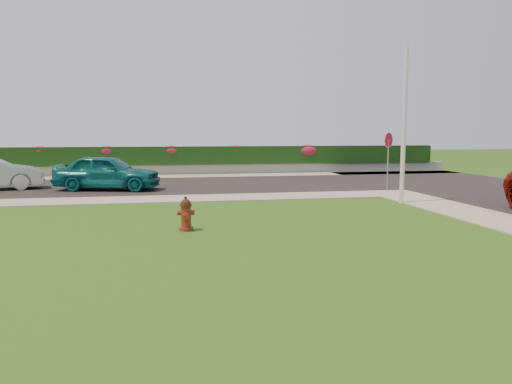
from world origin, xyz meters
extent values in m
plane|color=black|center=(0.00, 0.00, 0.00)|extent=(120.00, 120.00, 0.00)
cube|color=black|center=(-5.00, 14.00, 0.02)|extent=(26.00, 8.00, 0.04)
cube|color=gray|center=(-6.00, 9.00, 0.02)|extent=(24.00, 2.00, 0.04)
cube|color=gray|center=(7.00, 9.00, 0.02)|extent=(2.00, 2.00, 0.04)
cube|color=gray|center=(-1.00, 19.00, 0.02)|extent=(34.00, 2.00, 0.04)
cube|color=gray|center=(-1.00, 20.50, 0.30)|extent=(34.00, 0.40, 0.60)
cube|color=black|center=(-1.00, 20.60, 1.15)|extent=(32.00, 0.90, 1.10)
cylinder|color=#57270D|center=(-1.86, 2.76, 0.04)|extent=(0.38, 0.38, 0.09)
cylinder|color=#57270D|center=(-1.86, 2.76, 0.38)|extent=(0.26, 0.26, 0.58)
cylinder|color=black|center=(-1.86, 2.76, 0.67)|extent=(0.31, 0.31, 0.06)
sphere|color=black|center=(-1.86, 2.76, 0.70)|extent=(0.26, 0.26, 0.26)
cylinder|color=black|center=(-1.86, 2.76, 0.84)|extent=(0.08, 0.08, 0.08)
cylinder|color=#57270D|center=(-2.03, 2.77, 0.47)|extent=(0.12, 0.13, 0.12)
cylinder|color=#57270D|center=(-1.70, 2.75, 0.47)|extent=(0.12, 0.13, 0.12)
cylinder|color=#57270D|center=(-1.87, 2.59, 0.40)|extent=(0.17, 0.14, 0.17)
imported|color=#0B585A|center=(-4.79, 12.41, 0.81)|extent=(4.82, 2.85, 1.54)
cylinder|color=silver|center=(6.00, 6.42, 2.74)|extent=(0.16, 0.16, 5.48)
cylinder|color=slate|center=(7.15, 10.02, 1.13)|extent=(0.06, 0.06, 2.26)
cylinder|color=#AC0B22|center=(7.15, 10.02, 2.21)|extent=(0.57, 0.39, 0.66)
cylinder|color=white|center=(7.15, 10.02, 2.21)|extent=(0.59, 0.40, 0.70)
ellipsoid|color=#BC203B|center=(-9.34, 20.50, 1.48)|extent=(1.12, 0.72, 0.56)
ellipsoid|color=#BC203B|center=(-5.62, 20.50, 1.45)|extent=(1.24, 0.80, 0.62)
ellipsoid|color=#BC203B|center=(-1.85, 20.50, 1.45)|extent=(1.25, 0.80, 0.62)
ellipsoid|color=#BC203B|center=(2.04, 20.50, 1.48)|extent=(1.10, 0.71, 0.55)
ellipsoid|color=#BC203B|center=(6.66, 20.50, 1.40)|extent=(1.50, 0.97, 0.75)
camera|label=1|loc=(-2.45, -10.07, 2.51)|focal=35.00mm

